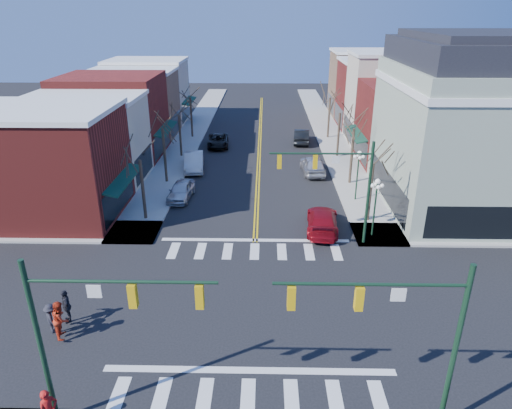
# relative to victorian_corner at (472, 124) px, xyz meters

# --- Properties ---
(ground) EXTENTS (160.00, 160.00, 0.00)m
(ground) POSITION_rel_victorian_corner_xyz_m (-16.50, -14.50, -6.66)
(ground) COLOR black
(ground) RESTS_ON ground
(sidewalk_left) EXTENTS (3.50, 70.00, 0.15)m
(sidewalk_left) POSITION_rel_victorian_corner_xyz_m (-25.25, 5.50, -6.58)
(sidewalk_left) COLOR #9E9B93
(sidewalk_left) RESTS_ON ground
(sidewalk_right) EXTENTS (3.50, 70.00, 0.15)m
(sidewalk_right) POSITION_rel_victorian_corner_xyz_m (-7.75, 5.50, -6.58)
(sidewalk_right) COLOR #9E9B93
(sidewalk_right) RESTS_ON ground
(bldg_left_brick_a) EXTENTS (10.00, 8.50, 8.00)m
(bldg_left_brick_a) POSITION_rel_victorian_corner_xyz_m (-32.00, -2.75, -2.66)
(bldg_left_brick_a) COLOR maroon
(bldg_left_brick_a) RESTS_ON ground
(bldg_left_stucco_a) EXTENTS (10.00, 7.00, 7.50)m
(bldg_left_stucco_a) POSITION_rel_victorian_corner_xyz_m (-32.00, 5.00, -2.91)
(bldg_left_stucco_a) COLOR beige
(bldg_left_stucco_a) RESTS_ON ground
(bldg_left_brick_b) EXTENTS (10.00, 9.00, 8.50)m
(bldg_left_brick_b) POSITION_rel_victorian_corner_xyz_m (-32.00, 13.00, -2.41)
(bldg_left_brick_b) COLOR maroon
(bldg_left_brick_b) RESTS_ON ground
(bldg_left_tan) EXTENTS (10.00, 7.50, 7.80)m
(bldg_left_tan) POSITION_rel_victorian_corner_xyz_m (-32.00, 21.25, -2.76)
(bldg_left_tan) COLOR #9E7657
(bldg_left_tan) RESTS_ON ground
(bldg_left_stucco_b) EXTENTS (10.00, 8.00, 8.20)m
(bldg_left_stucco_b) POSITION_rel_victorian_corner_xyz_m (-32.00, 29.00, -2.56)
(bldg_left_stucco_b) COLOR beige
(bldg_left_stucco_b) RESTS_ON ground
(bldg_right_brick_a) EXTENTS (10.00, 8.50, 8.00)m
(bldg_right_brick_a) POSITION_rel_victorian_corner_xyz_m (-1.00, 11.25, -2.66)
(bldg_right_brick_a) COLOR maroon
(bldg_right_brick_a) RESTS_ON ground
(bldg_right_stucco) EXTENTS (10.00, 7.00, 10.00)m
(bldg_right_stucco) POSITION_rel_victorian_corner_xyz_m (-1.00, 19.00, -1.66)
(bldg_right_stucco) COLOR beige
(bldg_right_stucco) RESTS_ON ground
(bldg_right_brick_b) EXTENTS (10.00, 8.00, 8.50)m
(bldg_right_brick_b) POSITION_rel_victorian_corner_xyz_m (-1.00, 26.50, -2.41)
(bldg_right_brick_b) COLOR maroon
(bldg_right_brick_b) RESTS_ON ground
(bldg_right_tan) EXTENTS (10.00, 8.00, 9.00)m
(bldg_right_tan) POSITION_rel_victorian_corner_xyz_m (-1.00, 34.50, -2.16)
(bldg_right_tan) COLOR #9E7657
(bldg_right_tan) RESTS_ON ground
(victorian_corner) EXTENTS (12.25, 14.25, 13.30)m
(victorian_corner) POSITION_rel_victorian_corner_xyz_m (0.00, 0.00, 0.00)
(victorian_corner) COLOR #919F8A
(victorian_corner) RESTS_ON ground
(traffic_mast_near_left) EXTENTS (6.60, 0.28, 7.20)m
(traffic_mast_near_left) POSITION_rel_victorian_corner_xyz_m (-22.05, -21.90, -1.95)
(traffic_mast_near_left) COLOR #14331E
(traffic_mast_near_left) RESTS_ON ground
(traffic_mast_near_right) EXTENTS (6.60, 0.28, 7.20)m
(traffic_mast_near_right) POSITION_rel_victorian_corner_xyz_m (-10.95, -21.90, -1.95)
(traffic_mast_near_right) COLOR #14331E
(traffic_mast_near_right) RESTS_ON ground
(traffic_mast_far_right) EXTENTS (6.60, 0.28, 7.20)m
(traffic_mast_far_right) POSITION_rel_victorian_corner_xyz_m (-10.95, -7.10, -1.95)
(traffic_mast_far_right) COLOR #14331E
(traffic_mast_far_right) RESTS_ON ground
(lamppost_corner) EXTENTS (0.36, 0.36, 4.33)m
(lamppost_corner) POSITION_rel_victorian_corner_xyz_m (-8.30, -6.00, -3.70)
(lamppost_corner) COLOR #14331E
(lamppost_corner) RESTS_ON ground
(lamppost_midblock) EXTENTS (0.36, 0.36, 4.33)m
(lamppost_midblock) POSITION_rel_victorian_corner_xyz_m (-8.30, 0.50, -3.70)
(lamppost_midblock) COLOR #14331E
(lamppost_midblock) RESTS_ON ground
(tree_left_a) EXTENTS (0.24, 0.24, 4.76)m
(tree_left_a) POSITION_rel_victorian_corner_xyz_m (-24.90, -3.50, -4.28)
(tree_left_a) COLOR #382B21
(tree_left_a) RESTS_ON ground
(tree_left_b) EXTENTS (0.24, 0.24, 5.04)m
(tree_left_b) POSITION_rel_victorian_corner_xyz_m (-24.90, 4.50, -4.14)
(tree_left_b) COLOR #382B21
(tree_left_b) RESTS_ON ground
(tree_left_c) EXTENTS (0.24, 0.24, 4.55)m
(tree_left_c) POSITION_rel_victorian_corner_xyz_m (-24.90, 12.50, -4.38)
(tree_left_c) COLOR #382B21
(tree_left_c) RESTS_ON ground
(tree_left_d) EXTENTS (0.24, 0.24, 4.90)m
(tree_left_d) POSITION_rel_victorian_corner_xyz_m (-24.90, 20.50, -4.21)
(tree_left_d) COLOR #382B21
(tree_left_d) RESTS_ON ground
(tree_right_a) EXTENTS (0.24, 0.24, 4.62)m
(tree_right_a) POSITION_rel_victorian_corner_xyz_m (-8.10, -3.50, -4.35)
(tree_right_a) COLOR #382B21
(tree_right_a) RESTS_ON ground
(tree_right_b) EXTENTS (0.24, 0.24, 5.18)m
(tree_right_b) POSITION_rel_victorian_corner_xyz_m (-8.10, 4.50, -4.07)
(tree_right_b) COLOR #382B21
(tree_right_b) RESTS_ON ground
(tree_right_c) EXTENTS (0.24, 0.24, 4.83)m
(tree_right_c) POSITION_rel_victorian_corner_xyz_m (-8.10, 12.50, -4.24)
(tree_right_c) COLOR #382B21
(tree_right_c) RESTS_ON ground
(tree_right_d) EXTENTS (0.24, 0.24, 4.97)m
(tree_right_d) POSITION_rel_victorian_corner_xyz_m (-8.10, 20.50, -4.17)
(tree_right_d) COLOR #382B21
(tree_right_d) RESTS_ON ground
(car_left_near) EXTENTS (2.08, 4.44, 1.47)m
(car_left_near) POSITION_rel_victorian_corner_xyz_m (-22.90, 0.70, -5.92)
(car_left_near) COLOR silver
(car_left_near) RESTS_ON ground
(car_left_mid) EXTENTS (2.39, 5.30, 1.69)m
(car_left_mid) POSITION_rel_victorian_corner_xyz_m (-22.90, 8.25, -5.81)
(car_left_mid) COLOR silver
(car_left_mid) RESTS_ON ground
(car_left_far) EXTENTS (2.65, 5.17, 1.40)m
(car_left_far) POSITION_rel_victorian_corner_xyz_m (-21.30, 16.53, -5.96)
(car_left_far) COLOR black
(car_left_far) RESTS_ON ground
(car_right_near) EXTENTS (2.68, 5.53, 1.55)m
(car_right_near) POSITION_rel_victorian_corner_xyz_m (-11.70, -5.05, -5.88)
(car_right_near) COLOR maroon
(car_right_near) RESTS_ON ground
(car_right_mid) EXTENTS (2.36, 5.16, 1.71)m
(car_right_mid) POSITION_rel_victorian_corner_xyz_m (-11.22, 7.41, -5.80)
(car_right_mid) COLOR silver
(car_right_mid) RESTS_ON ground
(car_right_far) EXTENTS (2.17, 5.11, 1.64)m
(car_right_far) POSITION_rel_victorian_corner_xyz_m (-11.50, 18.32, -5.84)
(car_right_far) COLOR black
(car_right_far) RESTS_ON ground
(pedestrian_red_b) EXTENTS (0.96, 1.11, 1.95)m
(pedestrian_red_b) POSITION_rel_victorian_corner_xyz_m (-25.60, -17.11, -5.53)
(pedestrian_red_b) COLOR #B12912
(pedestrian_red_b) RESTS_ON sidewalk_left
(pedestrian_dark_a) EXTENTS (0.89, 1.15, 1.83)m
(pedestrian_dark_a) POSITION_rel_victorian_corner_xyz_m (-25.80, -15.96, -5.59)
(pedestrian_dark_a) COLOR black
(pedestrian_dark_a) RESTS_ON sidewalk_left
(pedestrian_dark_b) EXTENTS (1.10, 1.17, 1.58)m
(pedestrian_dark_b) POSITION_rel_victorian_corner_xyz_m (-26.20, -16.83, -5.72)
(pedestrian_dark_b) COLOR black
(pedestrian_dark_b) RESTS_ON sidewalk_left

